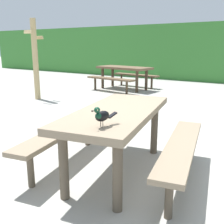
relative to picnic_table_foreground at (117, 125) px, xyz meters
name	(u,v)px	position (x,y,z in m)	size (l,w,h in m)	color
ground_plane	(123,164)	(-0.05, 0.22, -0.56)	(60.00, 60.00, 0.00)	#A3A099
picnic_table_foreground	(117,125)	(0.00, 0.00, 0.00)	(1.99, 2.01, 0.74)	#84725B
bird_grackle	(101,116)	(0.24, -0.63, 0.29)	(0.10, 0.29, 0.18)	black
picnic_table_mid_left	(124,72)	(-2.98, 5.20, 0.00)	(1.90, 1.87, 0.74)	brown
stalk_post_left_side	(35,59)	(-4.08, 2.48, 0.51)	(0.27, 0.42, 2.09)	tan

